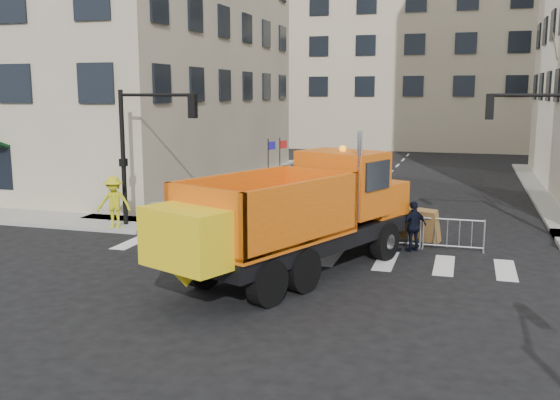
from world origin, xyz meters
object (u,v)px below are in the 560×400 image
(worker, at_px, (114,202))
(cop_a, at_px, (374,219))
(cop_c, at_px, (414,226))
(plow_truck, at_px, (296,212))
(cop_b, at_px, (391,226))

(worker, bearing_deg, cop_a, -15.37)
(cop_c, bearing_deg, plow_truck, 9.70)
(cop_a, distance_m, cop_c, 1.35)
(cop_a, xyz_separation_m, cop_b, (0.58, 0.00, -0.21))
(cop_b, distance_m, cop_c, 0.76)
(plow_truck, xyz_separation_m, worker, (-8.21, 3.55, -0.72))
(cop_a, bearing_deg, worker, 0.27)
(plow_truck, distance_m, cop_a, 4.22)
(plow_truck, bearing_deg, worker, 89.67)
(plow_truck, bearing_deg, cop_b, -8.58)
(plow_truck, relative_size, cop_c, 6.46)
(cop_b, bearing_deg, cop_c, -172.35)
(cop_c, bearing_deg, cop_a, -40.99)
(cop_a, distance_m, worker, 9.94)
(cop_c, relative_size, worker, 0.86)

